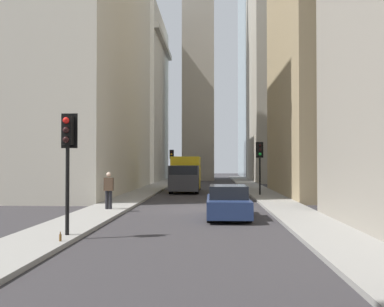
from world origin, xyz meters
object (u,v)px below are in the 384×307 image
object	(u,v)px
delivery_truck	(186,174)
traffic_light_foreground	(68,145)
traffic_light_far_junction	(172,158)
sedan_navy	(228,203)
discarded_bottle	(60,237)
pedestrian	(109,189)
traffic_light_midblock	(260,156)

from	to	relation	value
delivery_truck	traffic_light_foreground	size ratio (longest dim) A/B	1.69
traffic_light_foreground	traffic_light_far_junction	bearing A→B (deg)	0.51
delivery_truck	traffic_light_far_junction	bearing A→B (deg)	9.41
delivery_truck	sedan_navy	distance (m)	16.12
delivery_truck	discarded_bottle	world-z (taller)	delivery_truck
delivery_truck	traffic_light_far_junction	size ratio (longest dim) A/B	1.72
delivery_truck	pedestrian	size ratio (longest dim) A/B	3.64
traffic_light_foreground	discarded_bottle	distance (m)	2.89
delivery_truck	pedestrian	world-z (taller)	delivery_truck
traffic_light_foreground	traffic_light_midblock	bearing A→B (deg)	-25.30
sedan_navy	pedestrian	world-z (taller)	pedestrian
sedan_navy	traffic_light_far_junction	bearing A→B (deg)	9.71
traffic_light_midblock	pedestrian	bearing A→B (deg)	138.37
pedestrian	delivery_truck	bearing A→B (deg)	-11.79
traffic_light_midblock	traffic_light_far_junction	xyz separation A→B (m)	(20.95, 8.19, 0.06)
traffic_light_foreground	pedestrian	world-z (taller)	traffic_light_foreground
delivery_truck	traffic_light_far_junction	distance (m)	16.80
delivery_truck	traffic_light_far_junction	xyz separation A→B (m)	(16.52, 2.74, 1.43)
traffic_light_foreground	discarded_bottle	size ratio (longest dim) A/B	14.13
delivery_truck	discarded_bottle	size ratio (longest dim) A/B	23.93
traffic_light_midblock	delivery_truck	bearing A→B (deg)	50.87
traffic_light_midblock	traffic_light_far_junction	size ratio (longest dim) A/B	0.98
delivery_truck	sedan_navy	size ratio (longest dim) A/B	1.50
sedan_navy	pedestrian	bearing A→B (deg)	70.22
traffic_light_foreground	discarded_bottle	bearing A→B (deg)	-171.00
discarded_bottle	traffic_light_foreground	bearing A→B (deg)	9.00
delivery_truck	discarded_bottle	bearing A→B (deg)	174.21
sedan_navy	traffic_light_midblock	size ratio (longest dim) A/B	1.17
delivery_truck	discarded_bottle	distance (m)	22.23
traffic_light_midblock	discarded_bottle	xyz separation A→B (m)	(-17.65, 7.69, -2.59)
traffic_light_far_junction	sedan_navy	bearing A→B (deg)	-170.29
delivery_truck	traffic_light_midblock	xyz separation A→B (m)	(-4.44, -5.45, 1.37)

